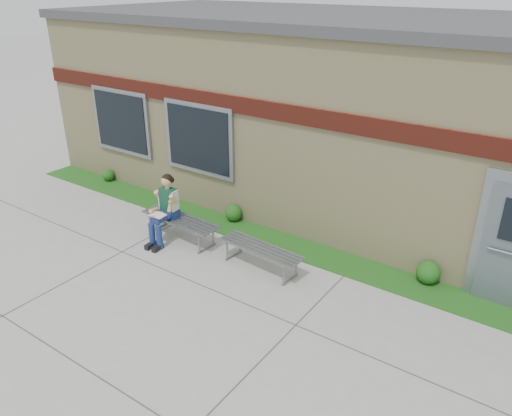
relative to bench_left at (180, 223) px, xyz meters
The scene contains 9 objects.
ground 2.90m from the bench_left, 33.35° to the right, with size 80.00×80.00×0.00m, color #9E9E99.
grass_strip 2.64m from the bench_left, 22.91° to the left, with size 16.00×0.80×0.02m, color #195015.
school_building 5.31m from the bench_left, 61.36° to the left, with size 16.20×6.22×4.20m.
bench_left is the anchor object (origin of this frame).
bench_right 2.00m from the bench_left, ahead, with size 1.72×0.60×0.44m.
girl 0.47m from the bench_left, 133.38° to the right, with size 0.53×0.86×1.41m.
shrub_west 3.97m from the bench_left, 161.37° to the left, with size 0.31×0.31×0.31m, color #195015.
shrub_mid 1.34m from the bench_left, 72.29° to the left, with size 0.37×0.37×0.37m, color #195015.
shrub_east 4.89m from the bench_left, 15.03° to the left, with size 0.42×0.42×0.42m, color #195015.
Camera 1 is at (4.08, -5.02, 4.98)m, focal length 35.00 mm.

